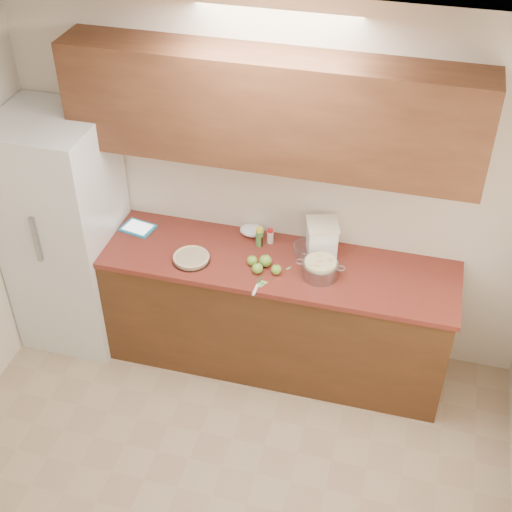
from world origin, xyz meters
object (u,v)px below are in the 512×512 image
(tablet, at_px, (138,228))
(flour_canister, at_px, (322,238))
(pie, at_px, (191,258))
(colander, at_px, (320,269))

(tablet, bearing_deg, flour_canister, 13.95)
(pie, relative_size, colander, 0.79)
(pie, height_order, colander, colander)
(pie, bearing_deg, tablet, 152.99)
(colander, bearing_deg, tablet, 172.29)
(colander, bearing_deg, flour_canister, 99.02)
(flour_canister, bearing_deg, tablet, -177.66)
(colander, xyz_separation_m, tablet, (-1.36, 0.18, -0.05))
(pie, distance_m, flour_canister, 0.89)
(pie, xyz_separation_m, colander, (0.87, 0.07, 0.04))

